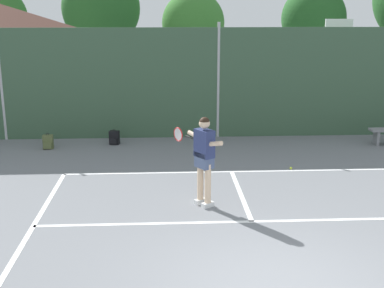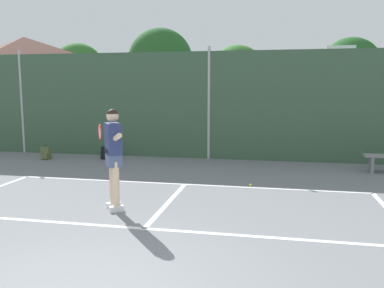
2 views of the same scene
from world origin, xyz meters
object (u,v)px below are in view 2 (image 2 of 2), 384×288
at_px(tennis_player, 113,150).
at_px(tennis_ball, 250,185).
at_px(basketball_hoop, 339,85).
at_px(backpack_black, 106,153).
at_px(backpack_olive, 46,153).

distance_m(tennis_player, tennis_ball, 3.44).
distance_m(basketball_hoop, tennis_player, 8.51).
bearing_deg(backpack_black, backpack_olive, -167.95).
xyz_separation_m(basketball_hoop, tennis_player, (-4.87, -6.88, -1.20)).
xyz_separation_m(tennis_player, tennis_ball, (2.36, 2.25, -1.08)).
xyz_separation_m(basketball_hoop, backpack_olive, (-9.00, -2.38, -2.12)).
xyz_separation_m(tennis_player, backpack_black, (-2.28, 4.89, -0.92)).
bearing_deg(tennis_ball, backpack_olive, 160.90).
relative_size(tennis_player, tennis_ball, 28.10).
distance_m(tennis_player, backpack_black, 5.47).
relative_size(tennis_ball, backpack_olive, 0.14).
relative_size(basketball_hoop, tennis_player, 1.91).
bearing_deg(tennis_player, backpack_black, 115.01).
height_order(basketball_hoop, tennis_ball, basketball_hoop).
height_order(tennis_player, tennis_ball, tennis_player).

